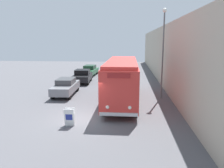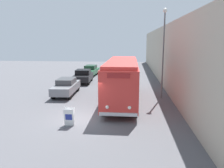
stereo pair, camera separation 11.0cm
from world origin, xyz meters
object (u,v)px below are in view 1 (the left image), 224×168
vintage_bus (122,79)px  parked_car_near (66,87)px  parked_car_mid (82,76)px  streetlamp (163,43)px  sign_board (69,117)px  parked_car_far (90,70)px

vintage_bus → parked_car_near: (-5.26, 1.95, -1.11)m
parked_car_near → parked_car_mid: 6.13m
streetlamp → parked_car_mid: (-8.43, 6.67, -3.99)m
vintage_bus → parked_car_near: vintage_bus is taller
sign_board → streetlamp: 10.23m
sign_board → parked_car_mid: bearing=99.1°
vintage_bus → parked_car_far: 14.62m
streetlamp → parked_car_near: (-8.66, 0.55, -4.01)m
vintage_bus → sign_board: 6.33m
parked_car_mid → sign_board: bearing=-84.0°
parked_car_near → streetlamp: bearing=-5.3°
sign_board → parked_car_near: bearing=108.0°
vintage_bus → sign_board: bearing=-117.6°
vintage_bus → parked_car_near: 5.72m
vintage_bus → parked_car_mid: size_ratio=2.30×
parked_car_mid → parked_car_far: parked_car_mid is taller
sign_board → parked_car_far: (-2.31, 19.10, 0.25)m
parked_car_near → parked_car_far: parked_car_near is taller
streetlamp → parked_car_mid: 11.47m
streetlamp → parked_car_near: 9.55m
sign_board → parked_car_near: 7.81m
streetlamp → parked_car_near: streetlamp is taller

